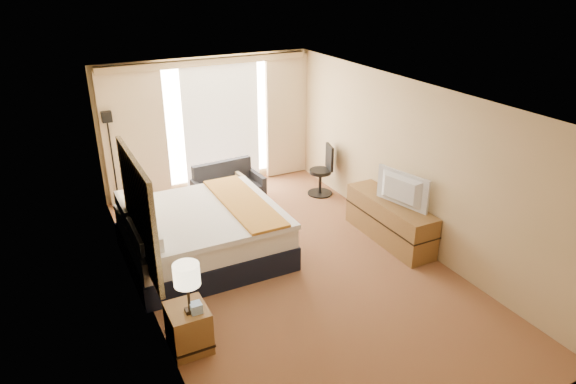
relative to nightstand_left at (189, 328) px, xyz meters
name	(u,v)px	position (x,y,z in m)	size (l,w,h in m)	color
floor	(290,266)	(1.87, 1.05, -0.28)	(4.20, 7.00, 0.02)	maroon
ceiling	(290,95)	(1.87, 1.05, 2.33)	(4.20, 7.00, 0.02)	white
wall_back	(208,124)	(1.87, 4.55, 1.02)	(4.20, 0.02, 2.60)	tan
wall_front	(478,332)	(1.87, -2.45, 1.02)	(4.20, 0.02, 2.60)	tan
wall_left	(139,217)	(-0.23, 1.05, 1.02)	(0.02, 7.00, 2.60)	tan
wall_right	(408,163)	(3.97, 1.05, 1.02)	(0.02, 7.00, 2.60)	tan
headboard	(139,212)	(-0.19, 1.25, 1.01)	(0.06, 1.85, 1.50)	black
nightstand_left	(189,328)	(0.00, 0.00, 0.00)	(0.45, 0.52, 0.55)	brown
nightstand_right	(141,236)	(0.00, 2.50, 0.00)	(0.45, 0.52, 0.55)	brown
media_dresser	(390,220)	(3.70, 1.05, 0.07)	(0.50, 1.80, 0.70)	brown
window	(221,122)	(2.12, 4.52, 1.04)	(2.30, 0.02, 2.30)	white
curtains	(210,120)	(1.87, 4.44, 1.13)	(4.12, 0.19, 2.56)	beige
bed	(202,234)	(0.81, 1.90, 0.13)	(2.28, 2.09, 1.11)	black
loveseat	(228,191)	(1.85, 3.54, -0.02)	(1.31, 0.76, 0.79)	#4F161B
floor_lamp	(110,141)	(-0.03, 4.35, 1.02)	(0.23, 0.23, 1.83)	black
desk_chair	(323,173)	(3.67, 3.14, 0.17)	(0.49, 0.49, 1.00)	black
lamp_left	(187,276)	(0.02, -0.08, 0.76)	(0.30, 0.30, 0.63)	black
lamp_right	(135,191)	(-0.01, 2.47, 0.77)	(0.31, 0.31, 0.64)	black
tissue_box	(196,308)	(0.08, -0.11, 0.33)	(0.13, 0.13, 0.12)	#9ABFEE
telephone	(137,216)	(-0.01, 2.59, 0.31)	(0.19, 0.15, 0.07)	black
television	(399,190)	(3.65, 0.84, 0.70)	(0.95, 0.13, 0.55)	black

